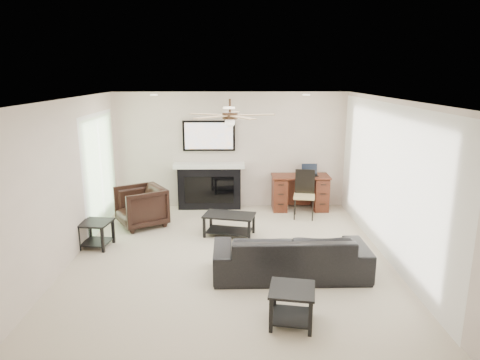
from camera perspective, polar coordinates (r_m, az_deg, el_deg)
The scene contains 10 objects.
room_shell at distance 6.57m, azimuth 0.31°, elevation 3.65°, with size 5.50×5.54×2.52m.
sofa at distance 6.32m, azimuth 6.76°, elevation -9.80°, with size 2.22×0.87×0.65m, color black.
armchair at distance 8.45m, azimuth -13.05°, elevation -3.46°, with size 0.82×0.85×0.77m, color black.
coffee_table at distance 7.80m, azimuth -1.44°, elevation -6.00°, with size 0.90×0.50×0.40m, color black.
end_table_near at distance 5.24m, azimuth 6.90°, elevation -16.33°, with size 0.52×0.52×0.45m, color black.
end_table_left at distance 7.68m, azimuth -18.63°, elevation -6.88°, with size 0.50×0.50×0.45m, color black.
fireplace_unit at distance 9.18m, azimuth -4.14°, elevation 1.93°, with size 1.52×0.34×1.91m, color black.
desk at distance 9.29m, azimuth 7.99°, elevation -1.67°, with size 1.22×0.56×0.76m, color #3D1F0F.
desk_chair at distance 8.74m, azimuth 8.56°, elevation -1.97°, with size 0.42×0.44×0.97m, color black.
laptop at distance 9.19m, azimuth 9.35°, elevation 1.28°, with size 0.33×0.24×0.23m, color black.
Camera 1 is at (0.04, -6.39, 2.86)m, focal length 32.00 mm.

